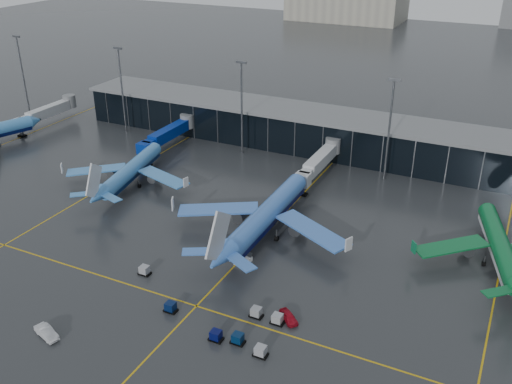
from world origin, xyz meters
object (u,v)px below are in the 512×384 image
at_px(airliner_klm_near, 267,202).
at_px(service_van_white, 47,332).
at_px(baggage_carts, 221,318).
at_px(service_van_red, 289,317).
at_px(mobile_airstair, 243,259).
at_px(airliner_aer_lingus, 502,235).
at_px(airliner_arkefly, 131,161).

height_order(airliner_klm_near, service_van_white, airliner_klm_near).
xyz_separation_m(baggage_carts, service_van_red, (9.68, 5.11, -0.01)).
xyz_separation_m(mobile_airstair, service_van_red, (14.56, -12.10, -0.02)).
height_order(airliner_klm_near, airliner_aer_lingus, airliner_klm_near).
relative_size(airliner_aer_lingus, baggage_carts, 1.25).
bearing_deg(service_van_red, service_van_white, 161.86).
bearing_deg(service_van_white, baggage_carts, -39.65).
xyz_separation_m(airliner_aer_lingus, service_van_white, (-61.00, -53.84, -5.07)).
xyz_separation_m(airliner_arkefly, mobile_airstair, (40.81, -19.75, -5.10)).
bearing_deg(baggage_carts, service_van_red, 27.83).
bearing_deg(mobile_airstair, service_van_red, -32.60).
bearing_deg(service_van_red, mobile_airstair, 90.06).
relative_size(airliner_klm_near, service_van_red, 10.37).
bearing_deg(airliner_klm_near, airliner_arkefly, 168.81).
distance_m(airliner_arkefly, baggage_carts, 58.98).
xyz_separation_m(baggage_carts, service_van_white, (-22.69, -15.17, 0.06)).
height_order(airliner_arkefly, airliner_aer_lingus, airliner_aer_lingus).
relative_size(airliner_aer_lingus, service_van_red, 8.75).
bearing_deg(airliner_arkefly, service_van_red, -41.39).
height_order(service_van_red, service_van_white, service_van_white).
relative_size(baggage_carts, service_van_white, 6.16).
relative_size(airliner_klm_near, mobile_airstair, 13.17).
bearing_deg(service_van_red, airliner_klm_near, 71.91).
bearing_deg(mobile_airstair, service_van_white, -111.69).
distance_m(airliner_aer_lingus, mobile_airstair, 48.49).
distance_m(airliner_klm_near, airliner_aer_lingus, 44.95).
distance_m(airliner_aer_lingus, service_van_white, 81.52).
distance_m(airliner_arkefly, service_van_white, 57.20).
distance_m(airliner_arkefly, airliner_aer_lingus, 84.01).
distance_m(service_van_red, service_van_white, 38.21).
xyz_separation_m(airliner_klm_near, service_van_white, (-16.99, -44.78, -6.16)).
height_order(airliner_arkefly, baggage_carts, airliner_arkefly).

